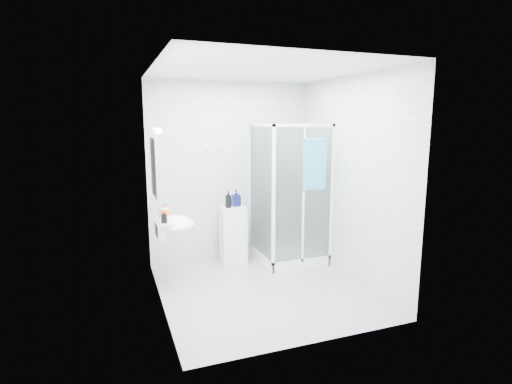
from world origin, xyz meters
name	(u,v)px	position (x,y,z in m)	size (l,w,h in m)	color
room	(262,184)	(0.00, 0.00, 1.30)	(2.40, 2.60, 2.60)	white
shower_enclosure	(286,233)	(0.67, 0.77, 0.45)	(0.90, 0.95, 2.00)	white
wall_basin	(173,224)	(-0.99, 0.45, 0.80)	(0.46, 0.56, 0.35)	white
mirror	(154,167)	(-1.19, 0.45, 1.50)	(0.02, 0.60, 0.70)	white
vanity_lights	(157,131)	(-1.14, 0.45, 1.92)	(0.10, 0.40, 0.08)	silver
wall_hooks	(214,151)	(-0.25, 1.26, 1.62)	(0.23, 0.06, 0.03)	silver
storage_cabinet	(233,235)	(-0.05, 1.03, 0.42)	(0.36, 0.38, 0.83)	white
hand_towel	(315,163)	(0.89, 0.36, 1.49)	(0.32, 0.05, 0.68)	teal
shampoo_bottle_a	(228,199)	(-0.13, 0.98, 0.95)	(0.09, 0.09, 0.24)	black
shampoo_bottle_b	(236,198)	(0.00, 1.05, 0.95)	(0.11, 0.11, 0.24)	#0C1249
soap_dispenser_orange	(166,210)	(-1.05, 0.59, 0.95)	(0.14, 0.14, 0.18)	#FB5D1D
soap_dispenser_black	(164,217)	(-1.11, 0.30, 0.93)	(0.07, 0.07, 0.14)	black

